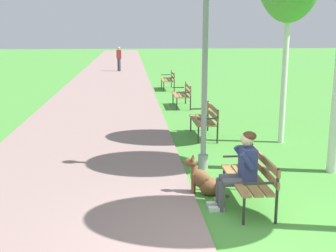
{
  "coord_description": "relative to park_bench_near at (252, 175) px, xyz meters",
  "views": [
    {
      "loc": [
        -1.4,
        -5.15,
        2.79
      ],
      "look_at": [
        -0.66,
        3.36,
        0.9
      ],
      "focal_mm": 46.98,
      "sensor_mm": 36.0,
      "label": 1
    }
  ],
  "objects": [
    {
      "name": "park_bench_near",
      "position": [
        0.0,
        0.0,
        0.0
      ],
      "size": [
        0.55,
        1.5,
        0.85
      ],
      "color": "olive",
      "rests_on": "ground"
    },
    {
      "name": "ground_plane",
      "position": [
        -0.5,
        -1.36,
        -0.51
      ],
      "size": [
        120.0,
        120.0,
        0.0
      ],
      "primitive_type": "plane",
      "color": "#478E38"
    },
    {
      "name": "park_bench_furthest",
      "position": [
        -0.08,
        14.02,
        0.0
      ],
      "size": [
        0.55,
        1.5,
        0.85
      ],
      "color": "olive",
      "rests_on": "ground"
    },
    {
      "name": "lamp_post_near",
      "position": [
        -0.45,
        1.97,
        1.53
      ],
      "size": [
        0.24,
        0.24,
        3.94
      ],
      "color": "gray",
      "rests_on": "ground"
    },
    {
      "name": "pedestrian_distant",
      "position": [
        -2.62,
        23.25,
        0.33
      ],
      "size": [
        0.32,
        0.22,
        1.65
      ],
      "color": "#383842",
      "rests_on": "ground"
    },
    {
      "name": "paved_path",
      "position": [
        -3.0,
        22.64,
        -0.49
      ],
      "size": [
        4.29,
        60.0,
        0.04
      ],
      "primitive_type": "cube",
      "color": "gray",
      "rests_on": "ground"
    },
    {
      "name": "park_bench_far",
      "position": [
        0.01,
        9.24,
        0.0
      ],
      "size": [
        0.55,
        1.5,
        0.85
      ],
      "color": "olive",
      "rests_on": "ground"
    },
    {
      "name": "dog_brown",
      "position": [
        -0.68,
        0.53,
        -0.25
      ],
      "size": [
        0.81,
        0.42,
        0.71
      ],
      "color": "brown",
      "rests_on": "ground"
    },
    {
      "name": "person_seated_on_near_bench",
      "position": [
        -0.21,
        -0.08,
        0.17
      ],
      "size": [
        0.74,
        0.49,
        1.25
      ],
      "color": "#4C4C51",
      "rests_on": "ground"
    },
    {
      "name": "park_bench_mid",
      "position": [
        0.06,
        4.65,
        0.0
      ],
      "size": [
        0.55,
        1.5,
        0.85
      ],
      "color": "olive",
      "rests_on": "ground"
    }
  ]
}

